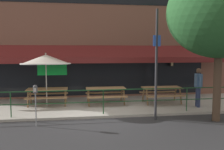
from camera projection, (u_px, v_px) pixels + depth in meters
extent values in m
plane|color=#2D2D30|center=(104.00, 118.00, 9.49)|extent=(120.00, 120.00, 0.00)
cube|color=#ADA89E|center=(99.00, 106.00, 11.45)|extent=(15.00, 4.00, 0.10)
cube|color=brown|center=(95.00, 25.00, 13.29)|extent=(15.00, 0.50, 7.91)
cube|color=black|center=(96.00, 74.00, 13.28)|extent=(12.00, 0.02, 2.30)
cube|color=#19D84C|center=(52.00, 69.00, 12.91)|extent=(1.50, 0.02, 0.70)
cube|color=maroon|center=(96.00, 52.00, 12.64)|extent=(13.80, 0.92, 0.70)
cube|color=maroon|center=(97.00, 60.00, 12.18)|extent=(13.80, 0.08, 0.28)
cube|color=black|center=(171.00, 61.00, 13.69)|extent=(0.04, 0.28, 0.04)
cube|color=black|center=(171.00, 64.00, 13.57)|extent=(0.18, 0.18, 0.28)
cube|color=beige|center=(171.00, 64.00, 13.57)|extent=(0.13, 0.19, 0.20)
cylinder|color=#194723|center=(11.00, 105.00, 9.22)|extent=(0.04, 0.04, 0.95)
cylinder|color=#194723|center=(103.00, 102.00, 9.73)|extent=(0.04, 0.04, 0.95)
cylinder|color=#194723|center=(187.00, 99.00, 10.23)|extent=(0.04, 0.04, 0.95)
cube|color=#194723|center=(103.00, 90.00, 9.68)|extent=(13.80, 0.04, 0.04)
cube|color=#194723|center=(103.00, 102.00, 9.73)|extent=(13.80, 0.03, 0.03)
cube|color=#997047|center=(47.00, 89.00, 11.25)|extent=(1.80, 0.80, 0.05)
cube|color=#997047|center=(46.00, 98.00, 10.71)|extent=(1.80, 0.26, 0.04)
cube|color=#997047|center=(49.00, 94.00, 11.85)|extent=(1.80, 0.26, 0.04)
cylinder|color=brown|center=(65.00, 98.00, 11.09)|extent=(0.07, 0.30, 0.73)
cylinder|color=brown|center=(66.00, 95.00, 11.72)|extent=(0.07, 0.30, 0.73)
cylinder|color=brown|center=(28.00, 99.00, 10.85)|extent=(0.07, 0.30, 0.73)
cylinder|color=brown|center=(31.00, 96.00, 11.48)|extent=(0.07, 0.30, 0.73)
cube|color=#997047|center=(106.00, 88.00, 11.47)|extent=(1.80, 0.80, 0.05)
cube|color=#997047|center=(107.00, 97.00, 10.93)|extent=(1.80, 0.26, 0.04)
cube|color=#997047|center=(104.00, 93.00, 12.07)|extent=(1.80, 0.26, 0.04)
cylinder|color=brown|center=(124.00, 97.00, 11.31)|extent=(0.07, 0.30, 0.73)
cylinder|color=brown|center=(121.00, 95.00, 11.94)|extent=(0.07, 0.30, 0.73)
cylinder|color=brown|center=(89.00, 98.00, 11.08)|extent=(0.07, 0.30, 0.73)
cylinder|color=brown|center=(88.00, 96.00, 11.71)|extent=(0.07, 0.30, 0.73)
cube|color=#997047|center=(162.00, 88.00, 11.70)|extent=(1.80, 0.80, 0.05)
cube|color=#997047|center=(166.00, 96.00, 11.16)|extent=(1.80, 0.26, 0.04)
cube|color=#997047|center=(158.00, 92.00, 12.30)|extent=(1.80, 0.26, 0.04)
cylinder|color=brown|center=(181.00, 96.00, 11.54)|extent=(0.07, 0.30, 0.73)
cylinder|color=brown|center=(175.00, 94.00, 12.17)|extent=(0.07, 0.30, 0.73)
cylinder|color=brown|center=(147.00, 97.00, 11.31)|extent=(0.07, 0.30, 0.73)
cylinder|color=brown|center=(143.00, 95.00, 11.93)|extent=(0.07, 0.30, 0.73)
cylinder|color=#B7B2A8|center=(46.00, 81.00, 10.89)|extent=(0.04, 0.04, 2.30)
cone|color=silver|center=(46.00, 59.00, 10.80)|extent=(2.10, 2.11, 0.44)
cylinder|color=white|center=(46.00, 64.00, 10.82)|extent=(2.14, 2.14, 0.09)
sphere|color=#B7B2A8|center=(46.00, 54.00, 10.78)|extent=(0.07, 0.07, 0.07)
cylinder|color=navy|center=(197.00, 97.00, 11.09)|extent=(0.15, 0.15, 0.86)
cylinder|color=navy|center=(199.00, 98.00, 10.89)|extent=(0.15, 0.15, 0.86)
cube|color=#4C709E|center=(198.00, 81.00, 10.92)|extent=(0.31, 0.44, 0.60)
cylinder|color=#4C709E|center=(197.00, 81.00, 11.18)|extent=(0.10, 0.10, 0.54)
cylinder|color=#4C709E|center=(200.00, 82.00, 10.67)|extent=(0.10, 0.10, 0.54)
sphere|color=brown|center=(199.00, 71.00, 10.88)|extent=(0.22, 0.22, 0.22)
cylinder|color=gray|center=(36.00, 109.00, 8.47)|extent=(0.04, 0.04, 1.15)
cylinder|color=#4C4C51|center=(35.00, 90.00, 8.41)|extent=(0.15, 0.15, 0.20)
sphere|color=#4C4C51|center=(35.00, 87.00, 8.40)|extent=(0.14, 0.14, 0.14)
cube|color=silver|center=(35.00, 90.00, 8.33)|extent=(0.08, 0.01, 0.13)
cylinder|color=#2D2D33|center=(156.00, 65.00, 9.12)|extent=(0.09, 0.09, 4.07)
cube|color=blue|center=(157.00, 41.00, 9.02)|extent=(0.28, 0.02, 0.40)
cylinder|color=brown|center=(217.00, 85.00, 9.06)|extent=(0.28, 0.28, 2.68)
ellipsoid|color=#28602D|center=(220.00, 13.00, 8.81)|extent=(3.80, 3.42, 3.23)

